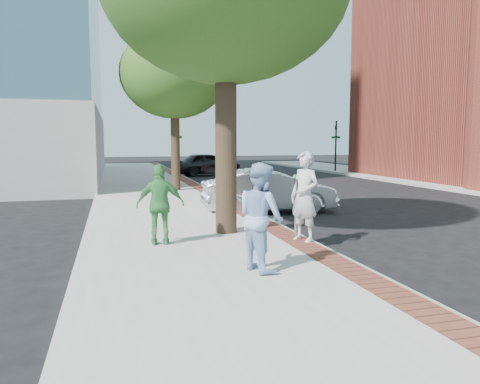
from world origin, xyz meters
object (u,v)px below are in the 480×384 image
object	(u,v)px
person_green	(160,205)
person_officer	(261,217)
sedan_silver	(269,191)
person_gray	(305,197)
parking_meter	(296,193)
bg_car	(208,164)

from	to	relation	value
person_green	person_officer	bearing A→B (deg)	126.96
person_green	sedan_silver	world-z (taller)	person_green
person_gray	sedan_silver	size ratio (longest dim) A/B	0.46
sedan_silver	parking_meter	bearing A→B (deg)	171.26
person_gray	person_officer	bearing A→B (deg)	-65.42
person_officer	sedan_silver	size ratio (longest dim) A/B	0.43
person_green	bg_car	world-z (taller)	person_green
parking_meter	person_gray	world-z (taller)	person_gray
person_officer	person_green	bearing A→B (deg)	15.07
person_officer	bg_car	xyz separation A→B (m)	(3.83, 23.67, -0.31)
person_officer	parking_meter	bearing A→B (deg)	-51.05
parking_meter	person_green	size ratio (longest dim) A/B	0.84
parking_meter	person_officer	xyz separation A→B (m)	(-1.59, -2.27, -0.11)
person_gray	bg_car	size ratio (longest dim) A/B	0.44
parking_meter	person_green	bearing A→B (deg)	176.45
sedan_silver	bg_car	bearing A→B (deg)	-1.83
person_green	bg_car	xyz separation A→B (m)	(5.32, 21.20, -0.24)
person_officer	sedan_silver	bearing A→B (deg)	-36.02
person_gray	person_green	world-z (taller)	person_gray
person_gray	bg_car	distance (m)	21.82
parking_meter	bg_car	bearing A→B (deg)	84.03
parking_meter	person_officer	bearing A→B (deg)	-124.96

